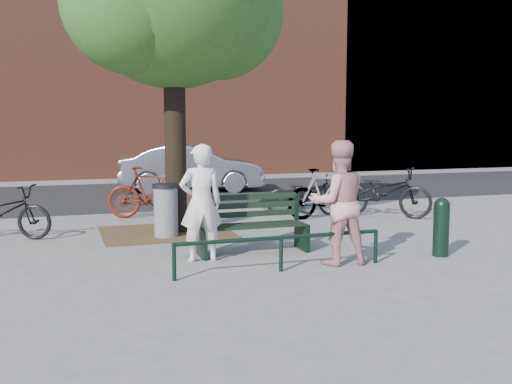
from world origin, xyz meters
name	(u,v)px	position (x,y,z in m)	size (l,w,h in m)	color
ground	(253,253)	(0.00, 0.00, 0.00)	(90.00, 90.00, 0.00)	gray
dirt_pit	(166,232)	(-1.00, 2.20, 0.01)	(2.40, 2.00, 0.02)	brown
road	(162,193)	(0.00, 8.50, 0.01)	(40.00, 7.00, 0.01)	black
townhouse_row	(133,23)	(0.17, 16.00, 6.25)	(45.00, 4.00, 14.00)	brown
park_bench	(252,223)	(0.00, 0.08, 0.48)	(1.74, 0.54, 0.97)	black
guard_railing	(281,243)	(0.00, -1.20, 0.40)	(3.06, 0.06, 0.51)	black
person_left	(201,203)	(-0.90, -0.23, 0.88)	(0.64, 0.42, 1.76)	silver
person_right	(338,203)	(0.95, -1.05, 0.91)	(0.88, 0.69, 1.81)	#C98A8B
bollard	(441,225)	(2.70, -1.12, 0.49)	(0.25, 0.25, 0.92)	black
litter_bin	(166,210)	(-1.08, 1.77, 0.49)	(0.48, 0.48, 0.98)	gray
bicycle_a	(2,212)	(-3.88, 2.58, 0.49)	(0.65, 1.86, 0.98)	black
bicycle_b	(150,192)	(-1.02, 4.03, 0.57)	(0.54, 1.90, 1.14)	#52150B
bicycle_c	(305,195)	(2.37, 3.30, 0.47)	(0.62, 1.78, 0.94)	black
bicycle_d	(325,193)	(2.60, 2.81, 0.55)	(0.52, 1.84, 1.10)	gray
bicycle_e	(384,192)	(3.93, 2.55, 0.56)	(0.74, 2.12, 1.11)	black
parked_car	(192,168)	(0.98, 8.79, 0.72)	(1.52, 4.35, 1.43)	gray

